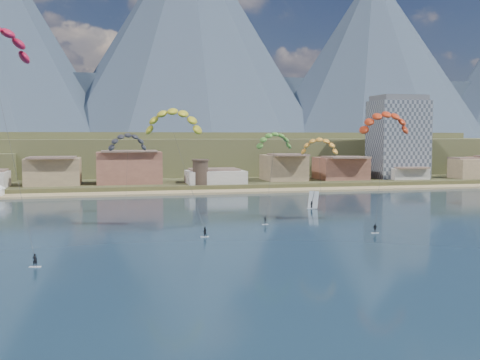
% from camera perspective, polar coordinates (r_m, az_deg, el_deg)
% --- Properties ---
extents(ground, '(2400.00, 2400.00, 0.00)m').
position_cam_1_polar(ground, '(78.57, 5.25, -9.10)').
color(ground, black).
rests_on(ground, ground).
extents(beach, '(2200.00, 12.00, 0.90)m').
position_cam_1_polar(beach, '(181.07, -5.20, -1.28)').
color(beach, tan).
rests_on(beach, ground).
extents(land, '(2200.00, 900.00, 4.00)m').
position_cam_1_polar(land, '(633.29, -10.67, 2.76)').
color(land, '#4C4529').
rests_on(land, ground).
extents(foothills, '(940.00, 210.00, 18.00)m').
position_cam_1_polar(foothills, '(308.66, -4.21, 2.75)').
color(foothills, brown).
rests_on(foothills, ground).
extents(mountain_ridge, '(2060.00, 480.00, 400.00)m').
position_cam_1_polar(mountain_ridge, '(905.91, -12.41, 12.77)').
color(mountain_ridge, '#2C3949').
rests_on(mountain_ridge, ground).
extents(town, '(400.00, 24.00, 12.00)m').
position_cam_1_polar(town, '(195.52, -17.56, 1.23)').
color(town, beige).
rests_on(town, ground).
extents(apartment_tower, '(20.00, 16.00, 32.00)m').
position_cam_1_polar(apartment_tower, '(228.18, 15.70, 4.18)').
color(apartment_tower, gray).
rests_on(apartment_tower, ground).
extents(watchtower, '(5.82, 5.82, 8.60)m').
position_cam_1_polar(watchtower, '(189.17, -4.04, 0.83)').
color(watchtower, '#47382D').
rests_on(watchtower, ground).
extents(kitesurfer_yellow, '(12.41, 14.37, 25.40)m').
position_cam_1_polar(kitesurfer_yellow, '(111.51, -6.76, 6.28)').
color(kitesurfer_yellow, silver).
rests_on(kitesurfer_yellow, ground).
extents(kitesurfer_orange, '(13.99, 15.22, 25.94)m').
position_cam_1_polar(kitesurfer_orange, '(122.49, 14.45, 5.96)').
color(kitesurfer_orange, silver).
rests_on(kitesurfer_orange, ground).
extents(kitesurfer_green, '(10.23, 13.47, 21.32)m').
position_cam_1_polar(kitesurfer_green, '(128.18, 3.48, 4.20)').
color(kitesurfer_green, silver).
rests_on(kitesurfer_green, ground).
extents(distant_kite_dark, '(9.60, 6.44, 20.57)m').
position_cam_1_polar(distant_kite_dark, '(133.31, -11.32, 4.09)').
color(distant_kite_dark, '#262626').
rests_on(distant_kite_dark, ground).
extents(distant_kite_orange, '(9.06, 7.16, 19.55)m').
position_cam_1_polar(distant_kite_orange, '(125.08, 8.04, 3.70)').
color(distant_kite_orange, '#262626').
rests_on(distant_kite_orange, ground).
extents(windsurfer, '(2.55, 2.79, 4.40)m').
position_cam_1_polar(windsurfer, '(144.18, 7.34, -2.32)').
color(windsurfer, silver).
rests_on(windsurfer, ground).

